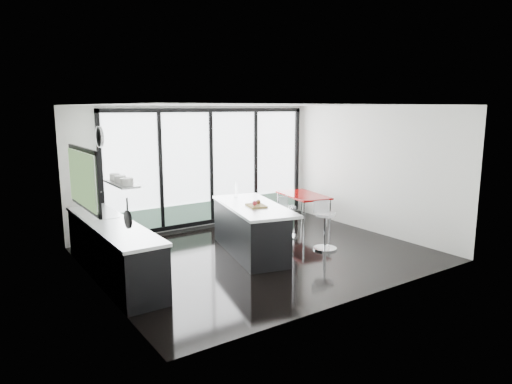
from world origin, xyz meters
TOP-DOWN VIEW (x-y plane):
  - floor at (0.00, 0.00)m, footprint 6.00×5.00m
  - ceiling at (0.00, 0.00)m, footprint 6.00×5.00m
  - wall_back at (0.27, 2.47)m, footprint 6.00×0.09m
  - wall_front at (0.00, -2.50)m, footprint 6.00×0.00m
  - wall_left at (-2.97, 0.27)m, footprint 0.26×5.00m
  - wall_right at (3.00, 0.00)m, footprint 0.00×5.00m
  - counter_cabinets at (-2.67, 0.40)m, footprint 0.69×3.24m
  - island at (-0.12, 0.19)m, footprint 1.48×2.47m
  - bar_stool_near at (1.22, -0.47)m, footprint 0.52×0.52m
  - bar_stool_far at (1.16, 0.64)m, footprint 0.50×0.50m
  - red_table at (2.11, 1.26)m, footprint 1.00×1.48m

SIDE VIEW (x-z plane):
  - floor at x=0.00m, z-range 0.00..0.00m
  - bar_stool_far at x=1.16m, z-range 0.00..0.67m
  - red_table at x=2.11m, z-range 0.00..0.73m
  - bar_stool_near at x=1.22m, z-range 0.00..0.74m
  - counter_cabinets at x=-2.67m, z-range -0.22..1.14m
  - island at x=-0.12m, z-range -0.13..1.09m
  - wall_back at x=0.27m, z-range -0.13..2.67m
  - wall_front at x=0.00m, z-range 0.00..2.80m
  - wall_right at x=3.00m, z-range 0.00..2.80m
  - wall_left at x=-2.97m, z-range 0.16..2.96m
  - ceiling at x=0.00m, z-range 2.80..2.80m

